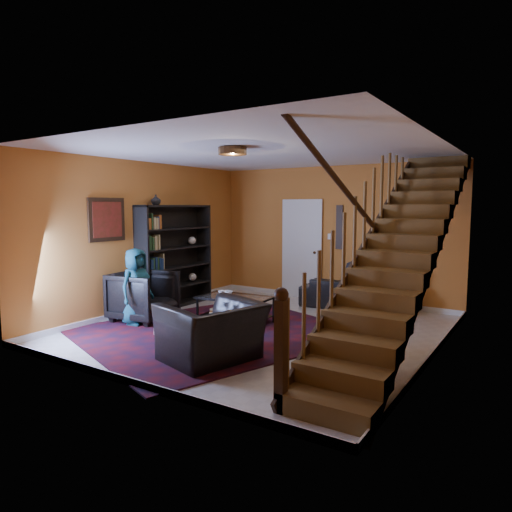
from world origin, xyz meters
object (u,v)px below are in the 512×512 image
(sofa, at_px, (352,294))
(coffee_table, at_px, (235,308))
(armchair_right, at_px, (212,332))
(armchair_left, at_px, (144,296))
(bookshelf, at_px, (176,258))

(sofa, bearing_deg, coffee_table, 55.19)
(armchair_right, xyz_separation_m, coffee_table, (-0.87, 1.74, -0.12))
(armchair_left, height_order, armchair_right, armchair_left)
(bookshelf, distance_m, coffee_table, 1.96)
(sofa, bearing_deg, armchair_left, 42.58)
(armchair_left, bearing_deg, armchair_right, -122.18)
(armchair_left, distance_m, coffee_table, 1.61)
(coffee_table, bearing_deg, sofa, 60.01)
(bookshelf, xyz_separation_m, coffee_table, (1.77, -0.46, -0.70))
(coffee_table, bearing_deg, armchair_left, -152.54)
(coffee_table, bearing_deg, armchair_right, -63.33)
(bookshelf, relative_size, armchair_right, 1.72)
(armchair_left, relative_size, armchair_right, 0.82)
(sofa, height_order, armchair_left, armchair_left)
(armchair_left, xyz_separation_m, armchair_right, (2.29, -1.00, -0.05))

